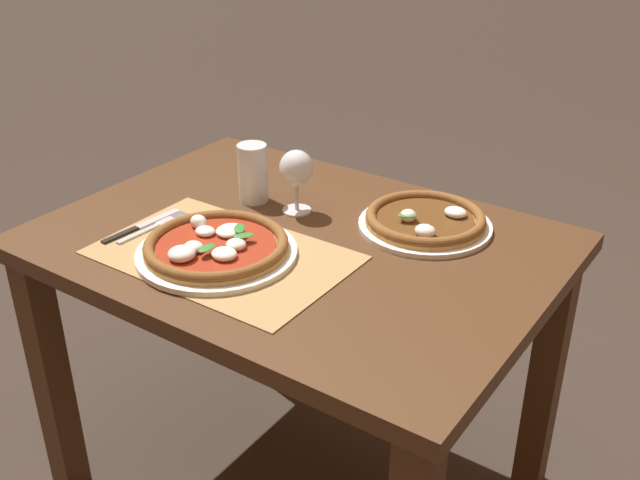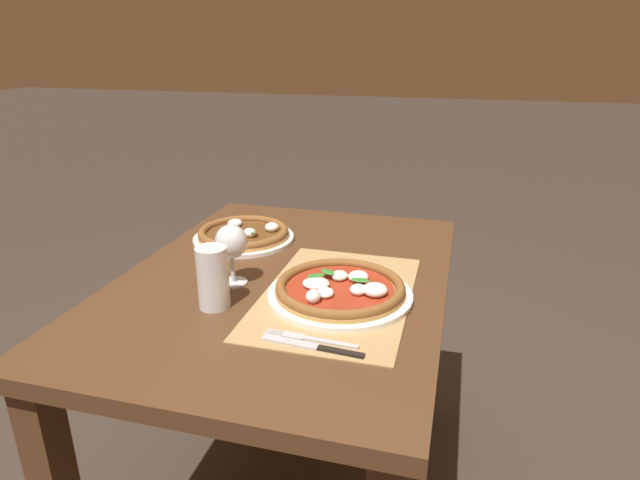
{
  "view_description": "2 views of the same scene",
  "coord_description": "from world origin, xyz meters",
  "px_view_note": "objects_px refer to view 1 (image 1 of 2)",
  "views": [
    {
      "loc": [
        0.89,
        -1.19,
        1.51
      ],
      "look_at": [
        0.13,
        -0.09,
        0.81
      ],
      "focal_mm": 42.0,
      "sensor_mm": 36.0,
      "label": 1
    },
    {
      "loc": [
        -1.2,
        -0.42,
        1.32
      ],
      "look_at": [
        0.07,
        -0.08,
        0.82
      ],
      "focal_mm": 30.0,
      "sensor_mm": 36.0,
      "label": 2
    }
  ],
  "objects_px": {
    "pizza_far": "(425,221)",
    "wine_glass": "(296,171)",
    "fork": "(153,227)",
    "pint_glass": "(253,174)",
    "pizza_near": "(216,247)",
    "knife": "(142,226)"
  },
  "relations": [
    {
      "from": "pizza_far",
      "to": "wine_glass",
      "type": "relative_size",
      "value": 1.97
    },
    {
      "from": "wine_glass",
      "to": "fork",
      "type": "height_order",
      "value": "wine_glass"
    },
    {
      "from": "pint_glass",
      "to": "fork",
      "type": "height_order",
      "value": "pint_glass"
    },
    {
      "from": "pizza_near",
      "to": "pizza_far",
      "type": "height_order",
      "value": "pizza_near"
    },
    {
      "from": "pizza_near",
      "to": "knife",
      "type": "distance_m",
      "value": 0.23
    },
    {
      "from": "wine_glass",
      "to": "fork",
      "type": "distance_m",
      "value": 0.35
    },
    {
      "from": "pint_glass",
      "to": "pizza_near",
      "type": "bearing_deg",
      "value": -66.65
    },
    {
      "from": "pizza_far",
      "to": "fork",
      "type": "relative_size",
      "value": 1.52
    },
    {
      "from": "wine_glass",
      "to": "pizza_near",
      "type": "bearing_deg",
      "value": -91.82
    },
    {
      "from": "pizza_near",
      "to": "pint_glass",
      "type": "distance_m",
      "value": 0.3
    },
    {
      "from": "pizza_far",
      "to": "pint_glass",
      "type": "relative_size",
      "value": 2.11
    },
    {
      "from": "pint_glass",
      "to": "wine_glass",
      "type": "bearing_deg",
      "value": 4.1
    },
    {
      "from": "pizza_far",
      "to": "knife",
      "type": "height_order",
      "value": "pizza_far"
    },
    {
      "from": "pizza_far",
      "to": "pizza_near",
      "type": "bearing_deg",
      "value": -129.15
    },
    {
      "from": "wine_glass",
      "to": "knife",
      "type": "bearing_deg",
      "value": -131.25
    },
    {
      "from": "pint_glass",
      "to": "knife",
      "type": "relative_size",
      "value": 0.67
    },
    {
      "from": "pizza_far",
      "to": "fork",
      "type": "height_order",
      "value": "pizza_far"
    },
    {
      "from": "pizza_near",
      "to": "pizza_far",
      "type": "distance_m",
      "value": 0.48
    },
    {
      "from": "wine_glass",
      "to": "knife",
      "type": "relative_size",
      "value": 0.72
    },
    {
      "from": "pizza_near",
      "to": "wine_glass",
      "type": "distance_m",
      "value": 0.29
    },
    {
      "from": "wine_glass",
      "to": "pint_glass",
      "type": "bearing_deg",
      "value": -175.9
    },
    {
      "from": "fork",
      "to": "wine_glass",
      "type": "bearing_deg",
      "value": 50.82
    }
  ]
}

